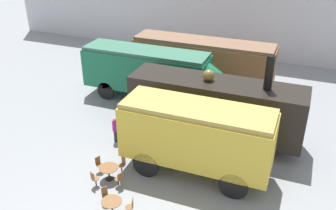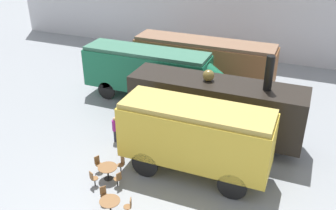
# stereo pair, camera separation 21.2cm
# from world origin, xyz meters

# --- Properties ---
(ground_plane) EXTENTS (80.00, 80.00, 0.00)m
(ground_plane) POSITION_xyz_m (0.00, 0.00, 0.00)
(ground_plane) COLOR gray
(backdrop_wall) EXTENTS (44.00, 0.15, 9.00)m
(backdrop_wall) POSITION_xyz_m (0.00, 15.19, 4.50)
(backdrop_wall) COLOR silver
(backdrop_wall) RESTS_ON ground_plane
(passenger_coach_wooden) EXTENTS (10.54, 2.48, 3.51)m
(passenger_coach_wooden) POSITION_xyz_m (0.29, 8.12, 2.08)
(passenger_coach_wooden) COLOR brown
(passenger_coach_wooden) RESTS_ON ground_plane
(streamlined_locomotive) EXTENTS (10.70, 2.43, 3.65)m
(streamlined_locomotive) POSITION_xyz_m (-1.83, 4.27, 2.20)
(streamlined_locomotive) COLOR #196B47
(streamlined_locomotive) RESTS_ON ground_plane
(steam_locomotive) EXTENTS (9.77, 2.48, 5.47)m
(steam_locomotive) POSITION_xyz_m (3.21, 0.93, 2.16)
(steam_locomotive) COLOR black
(steam_locomotive) RESTS_ON ground_plane
(passenger_coach_vintage) EXTENTS (7.34, 2.54, 3.80)m
(passenger_coach_vintage) POSITION_xyz_m (3.20, -2.60, 2.31)
(passenger_coach_vintage) COLOR gold
(passenger_coach_vintage) RESTS_ON ground_plane
(cafe_table_near) EXTENTS (0.91, 0.91, 0.76)m
(cafe_table_near) POSITION_xyz_m (0.74, -6.79, 0.60)
(cafe_table_near) COLOR black
(cafe_table_near) RESTS_ON ground_plane
(cafe_table_mid) EXTENTS (0.96, 0.96, 0.71)m
(cafe_table_mid) POSITION_xyz_m (-0.61, -4.68, 0.58)
(cafe_table_mid) COLOR black
(cafe_table_mid) RESTS_ON ground_plane
(cafe_chair_0) EXTENTS (0.41, 0.40, 0.87)m
(cafe_chair_0) POSITION_xyz_m (0.10, -6.25, 0.51)
(cafe_chair_0) COLOR black
(cafe_chair_0) RESTS_ON ground_plane
(cafe_chair_2) EXTENTS (0.39, 0.37, 0.87)m
(cafe_chair_2) POSITION_xyz_m (1.51, -6.50, 0.51)
(cafe_chair_2) COLOR black
(cafe_chair_2) RESTS_ON ground_plane
(cafe_chair_3) EXTENTS (0.38, 0.40, 0.87)m
(cafe_chair_3) POSITION_xyz_m (-0.26, -3.90, 0.51)
(cafe_chair_3) COLOR black
(cafe_chair_3) RESTS_ON ground_plane
(cafe_chair_4) EXTENTS (0.40, 0.38, 0.87)m
(cafe_chair_4) POSITION_xyz_m (-1.39, -4.32, 0.51)
(cafe_chair_4) COLOR black
(cafe_chair_4) RESTS_ON ground_plane
(cafe_chair_5) EXTENTS (0.38, 0.40, 0.87)m
(cafe_chair_5) POSITION_xyz_m (-0.97, -5.45, 0.51)
(cafe_chair_5) COLOR black
(cafe_chair_5) RESTS_ON ground_plane
(cafe_chair_6) EXTENTS (0.40, 0.38, 0.87)m
(cafe_chair_6) POSITION_xyz_m (0.16, -5.03, 0.51)
(cafe_chair_6) COLOR black
(cafe_chair_6) RESTS_ON ground_plane
(visitor_person) EXTENTS (0.34, 0.34, 1.58)m
(visitor_person) POSITION_xyz_m (-1.95, -1.49, 0.85)
(visitor_person) COLOR #262633
(visitor_person) RESTS_ON ground_plane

